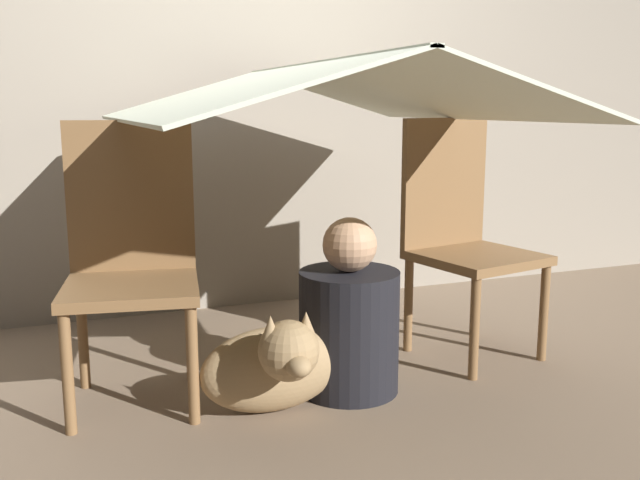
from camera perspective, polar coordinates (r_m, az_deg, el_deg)
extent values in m
plane|color=#7A6651|center=(2.63, 0.61, -11.48)|extent=(8.80, 8.80, 0.00)
cube|color=gray|center=(3.55, -6.57, 14.80)|extent=(7.00, 0.05, 2.50)
cylinder|color=brown|center=(2.32, -19.55, -10.08)|extent=(0.04, 0.04, 0.39)
cylinder|color=brown|center=(2.30, -10.14, -9.84)|extent=(0.04, 0.04, 0.39)
cylinder|color=brown|center=(2.68, -18.45, -7.27)|extent=(0.04, 0.04, 0.39)
cylinder|color=brown|center=(2.65, -10.35, -7.03)|extent=(0.04, 0.04, 0.39)
cube|color=brown|center=(2.42, -14.86, -3.75)|extent=(0.50, 0.50, 0.04)
cube|color=brown|center=(2.57, -14.91, 3.41)|extent=(0.43, 0.10, 0.52)
cylinder|color=brown|center=(2.67, 12.26, -6.97)|extent=(0.04, 0.04, 0.39)
cylinder|color=brown|center=(2.94, 17.46, -5.59)|extent=(0.04, 0.04, 0.39)
cylinder|color=brown|center=(2.94, 7.09, -5.19)|extent=(0.04, 0.04, 0.39)
cylinder|color=brown|center=(3.18, 12.29, -4.11)|extent=(0.04, 0.04, 0.39)
cube|color=brown|center=(2.88, 12.44, -1.37)|extent=(0.51, 0.51, 0.04)
cube|color=brown|center=(2.97, 9.93, 4.57)|extent=(0.43, 0.12, 0.52)
cube|color=silver|center=(2.40, -7.56, 11.75)|extent=(0.67, 1.57, 0.20)
cube|color=silver|center=(2.64, 6.87, 11.66)|extent=(0.67, 1.57, 0.20)
cube|color=silver|center=(2.51, 0.00, 13.98)|extent=(0.04, 1.57, 0.01)
cylinder|color=black|center=(2.52, 2.34, -7.31)|extent=(0.35, 0.35, 0.43)
sphere|color=tan|center=(2.44, 2.39, -0.37)|extent=(0.19, 0.19, 0.19)
ellipsoid|color=#9E7F56|center=(2.38, -3.90, -10.28)|extent=(0.48, 0.18, 0.29)
sphere|color=#9E7F56|center=(2.17, -2.52, -8.84)|extent=(0.19, 0.19, 0.19)
ellipsoid|color=#9E7F56|center=(2.11, -1.77, -10.04)|extent=(0.07, 0.09, 0.07)
cone|color=#9E7F56|center=(2.13, -3.98, -7.11)|extent=(0.07, 0.07, 0.08)
cone|color=#9E7F56|center=(2.17, -1.12, -6.80)|extent=(0.07, 0.07, 0.08)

